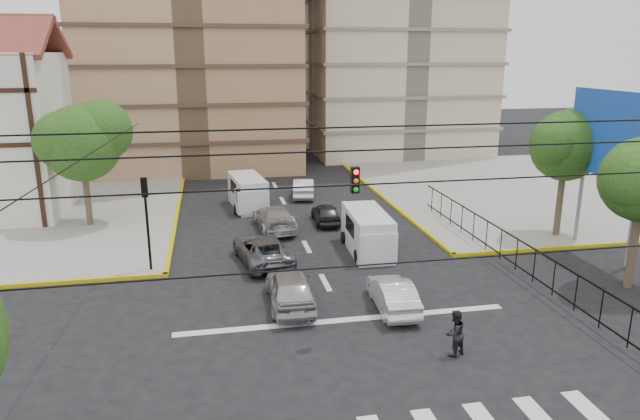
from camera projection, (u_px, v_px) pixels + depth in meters
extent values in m
plane|color=black|center=(352.00, 335.00, 20.88)|extent=(160.00, 160.00, 0.00)
cube|color=gray|center=(543.00, 187.00, 43.44)|extent=(26.00, 26.00, 0.15)
cube|color=silver|center=(345.00, 320.00, 22.01)|extent=(13.00, 0.40, 0.01)
cylinder|color=slate|center=(632.00, 225.00, 26.74)|extent=(0.20, 0.20, 4.00)
cylinder|color=slate|center=(579.00, 204.00, 30.53)|extent=(0.20, 0.20, 4.00)
cube|color=silver|center=(615.00, 135.00, 27.57)|extent=(0.25, 6.00, 4.00)
cube|color=blue|center=(611.00, 135.00, 27.54)|extent=(0.08, 6.20, 4.20)
cylinder|color=#473828|center=(634.00, 242.00, 24.59)|extent=(0.36, 0.36, 4.20)
sphere|color=#1D4513|center=(634.00, 178.00, 23.40)|extent=(2.70, 2.70, 2.70)
cylinder|color=#473828|center=(560.00, 198.00, 31.36)|extent=(0.36, 0.36, 4.48)
sphere|color=#1D4513|center=(566.00, 146.00, 30.58)|extent=(3.80, 3.80, 3.80)
sphere|color=#1D4513|center=(580.00, 134.00, 30.89)|extent=(3.04, 3.04, 3.04)
sphere|color=#1D4513|center=(557.00, 143.00, 30.11)|extent=(2.85, 2.85, 2.85)
cylinder|color=#473828|center=(87.00, 193.00, 33.27)|extent=(0.36, 0.36, 4.20)
sphere|color=#1D4513|center=(81.00, 143.00, 32.50)|extent=(4.40, 4.40, 4.40)
sphere|color=#1D4513|center=(101.00, 130.00, 32.81)|extent=(3.52, 3.52, 3.52)
sphere|color=#1D4513|center=(63.00, 140.00, 32.00)|extent=(3.30, 3.30, 3.30)
cylinder|color=black|center=(148.00, 234.00, 26.33)|extent=(0.12, 0.12, 3.50)
cube|color=black|center=(144.00, 187.00, 25.74)|extent=(0.28, 0.22, 0.90)
sphere|color=#FF0C0C|center=(144.00, 181.00, 25.66)|extent=(0.17, 0.17, 0.17)
cube|color=black|center=(355.00, 180.00, 19.34)|extent=(0.28, 0.22, 0.90)
cylinder|color=black|center=(474.00, 258.00, 10.70)|extent=(18.00, 0.03, 0.03)
cube|color=silver|center=(367.00, 232.00, 29.43)|extent=(2.01, 4.66, 2.11)
cube|color=silver|center=(377.00, 245.00, 27.73)|extent=(1.79, 1.17, 1.47)
cube|color=black|center=(379.00, 238.00, 27.29)|extent=(1.70, 0.17, 0.83)
cylinder|color=black|center=(358.00, 256.00, 28.08)|extent=(0.25, 0.64, 0.64)
cylinder|color=black|center=(392.00, 253.00, 28.39)|extent=(0.25, 0.64, 0.64)
cylinder|color=black|center=(344.00, 237.00, 30.86)|extent=(0.25, 0.64, 0.64)
cylinder|color=black|center=(375.00, 236.00, 31.18)|extent=(0.25, 0.64, 0.64)
cube|color=silver|center=(248.00, 192.00, 37.82)|extent=(2.45, 4.79, 2.11)
cube|color=silver|center=(250.00, 201.00, 36.12)|extent=(1.88, 1.33, 1.47)
cube|color=black|center=(250.00, 194.00, 35.68)|extent=(1.69, 0.33, 0.83)
cylinder|color=black|center=(236.00, 209.00, 36.47)|extent=(0.25, 0.64, 0.64)
cylinder|color=black|center=(263.00, 208.00, 36.78)|extent=(0.25, 0.64, 0.64)
cylinder|color=black|center=(234.00, 198.00, 39.24)|extent=(0.25, 0.64, 0.64)
cylinder|color=black|center=(259.00, 197.00, 39.56)|extent=(0.25, 0.64, 0.64)
imported|color=#A8A8AC|center=(290.00, 288.00, 23.11)|extent=(1.85, 4.45, 1.51)
imported|color=silver|center=(393.00, 294.00, 22.82)|extent=(1.52, 3.93, 1.28)
imported|color=slate|center=(263.00, 250.00, 27.88)|extent=(2.96, 5.16, 1.35)
imported|color=#A8A7AC|center=(274.00, 218.00, 33.18)|extent=(2.36, 5.02, 1.41)
imported|color=#28282A|center=(326.00, 213.00, 34.46)|extent=(1.59, 3.66, 1.23)
imported|color=silver|center=(304.00, 188.00, 40.75)|extent=(2.09, 4.26, 1.34)
imported|color=black|center=(455.00, 333.00, 19.25)|extent=(0.98, 0.88, 1.64)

